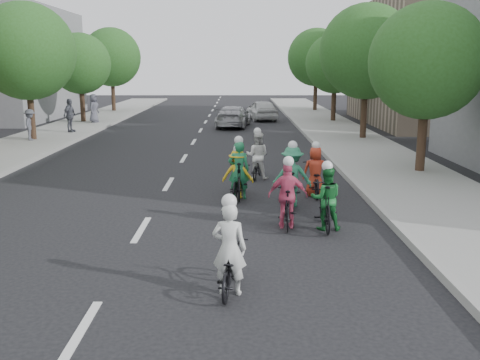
{
  "coord_description": "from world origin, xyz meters",
  "views": [
    {
      "loc": [
        2.32,
        -12.18,
        3.81
      ],
      "look_at": [
        2.35,
        0.97,
        1.0
      ],
      "focal_mm": 40.0,
      "sensor_mm": 36.0,
      "label": 1
    }
  ],
  "objects_px": {
    "cyclist_3": "(287,201)",
    "follow_car_lead": "(233,116)",
    "cyclist_2": "(238,178)",
    "cyclist_5": "(239,176)",
    "follow_car_trail": "(262,110)",
    "cyclist_4": "(315,177)",
    "spectator_0": "(30,125)",
    "spectator_1": "(70,115)",
    "cyclist_6": "(257,160)",
    "spectator_2": "(94,108)",
    "cyclist_0": "(229,261)",
    "cyclist_1": "(326,203)",
    "cyclist_7": "(292,181)"
  },
  "relations": [
    {
      "from": "cyclist_3",
      "to": "follow_car_lead",
      "type": "distance_m",
      "value": 21.69
    },
    {
      "from": "cyclist_1",
      "to": "spectator_0",
      "type": "bearing_deg",
      "value": -46.99
    },
    {
      "from": "cyclist_5",
      "to": "spectator_2",
      "type": "bearing_deg",
      "value": -65.76
    },
    {
      "from": "cyclist_5",
      "to": "spectator_1",
      "type": "xyz_separation_m",
      "value": [
        -9.53,
        14.86,
        0.44
      ]
    },
    {
      "from": "cyclist_2",
      "to": "cyclist_5",
      "type": "bearing_deg",
      "value": 120.32
    },
    {
      "from": "cyclist_3",
      "to": "cyclist_6",
      "type": "xyz_separation_m",
      "value": [
        -0.53,
        5.69,
        -0.0
      ]
    },
    {
      "from": "cyclist_2",
      "to": "cyclist_4",
      "type": "bearing_deg",
      "value": -164.97
    },
    {
      "from": "cyclist_2",
      "to": "cyclist_0",
      "type": "bearing_deg",
      "value": 97.81
    },
    {
      "from": "cyclist_5",
      "to": "cyclist_1",
      "type": "bearing_deg",
      "value": 123.09
    },
    {
      "from": "spectator_0",
      "to": "spectator_1",
      "type": "height_order",
      "value": "spectator_1"
    },
    {
      "from": "cyclist_2",
      "to": "spectator_0",
      "type": "relative_size",
      "value": 1.15
    },
    {
      "from": "follow_car_lead",
      "to": "cyclist_2",
      "type": "bearing_deg",
      "value": 98.42
    },
    {
      "from": "cyclist_4",
      "to": "follow_car_trail",
      "type": "distance_m",
      "value": 22.94
    },
    {
      "from": "cyclist_2",
      "to": "cyclist_6",
      "type": "relative_size",
      "value": 1.02
    },
    {
      "from": "follow_car_trail",
      "to": "spectator_0",
      "type": "relative_size",
      "value": 2.71
    },
    {
      "from": "cyclist_2",
      "to": "cyclist_5",
      "type": "relative_size",
      "value": 0.97
    },
    {
      "from": "cyclist_3",
      "to": "cyclist_5",
      "type": "bearing_deg",
      "value": -64.62
    },
    {
      "from": "cyclist_3",
      "to": "cyclist_6",
      "type": "bearing_deg",
      "value": -81.11
    },
    {
      "from": "cyclist_1",
      "to": "spectator_2",
      "type": "relative_size",
      "value": 1.0
    },
    {
      "from": "cyclist_1",
      "to": "cyclist_3",
      "type": "relative_size",
      "value": 1.07
    },
    {
      "from": "cyclist_3",
      "to": "spectator_0",
      "type": "distance_m",
      "value": 18.5
    },
    {
      "from": "cyclist_2",
      "to": "spectator_1",
      "type": "relative_size",
      "value": 0.96
    },
    {
      "from": "cyclist_6",
      "to": "spectator_0",
      "type": "bearing_deg",
      "value": -26.14
    },
    {
      "from": "cyclist_1",
      "to": "spectator_1",
      "type": "height_order",
      "value": "spectator_1"
    },
    {
      "from": "cyclist_3",
      "to": "spectator_2",
      "type": "height_order",
      "value": "spectator_2"
    },
    {
      "from": "cyclist_0",
      "to": "cyclist_7",
      "type": "distance_m",
      "value": 6.02
    },
    {
      "from": "cyclist_2",
      "to": "spectator_0",
      "type": "xyz_separation_m",
      "value": [
        -10.43,
        11.39,
        0.35
      ]
    },
    {
      "from": "cyclist_4",
      "to": "cyclist_6",
      "type": "distance_m",
      "value": 2.95
    },
    {
      "from": "cyclist_1",
      "to": "follow_car_lead",
      "type": "xyz_separation_m",
      "value": [
        -2.41,
        21.75,
        0.03
      ]
    },
    {
      "from": "cyclist_2",
      "to": "follow_car_lead",
      "type": "distance_m",
      "value": 18.65
    },
    {
      "from": "spectator_1",
      "to": "cyclist_1",
      "type": "bearing_deg",
      "value": -133.09
    },
    {
      "from": "cyclist_0",
      "to": "cyclist_4",
      "type": "relative_size",
      "value": 0.96
    },
    {
      "from": "cyclist_7",
      "to": "spectator_2",
      "type": "distance_m",
      "value": 23.76
    },
    {
      "from": "cyclist_0",
      "to": "cyclist_1",
      "type": "height_order",
      "value": "cyclist_0"
    },
    {
      "from": "cyclist_6",
      "to": "spectator_1",
      "type": "relative_size",
      "value": 0.94
    },
    {
      "from": "cyclist_5",
      "to": "follow_car_trail",
      "type": "distance_m",
      "value": 23.32
    },
    {
      "from": "spectator_1",
      "to": "follow_car_trail",
      "type": "bearing_deg",
      "value": -39.05
    },
    {
      "from": "cyclist_3",
      "to": "spectator_1",
      "type": "relative_size",
      "value": 0.93
    },
    {
      "from": "spectator_0",
      "to": "spectator_1",
      "type": "distance_m",
      "value": 3.53
    },
    {
      "from": "follow_car_trail",
      "to": "spectator_1",
      "type": "height_order",
      "value": "spectator_1"
    },
    {
      "from": "cyclist_6",
      "to": "cyclist_3",
      "type": "bearing_deg",
      "value": 107.28
    },
    {
      "from": "cyclist_1",
      "to": "cyclist_4",
      "type": "distance_m",
      "value": 3.36
    },
    {
      "from": "cyclist_5",
      "to": "cyclist_3",
      "type": "bearing_deg",
      "value": 110.67
    },
    {
      "from": "spectator_1",
      "to": "cyclist_5",
      "type": "bearing_deg",
      "value": -133.37
    },
    {
      "from": "cyclist_7",
      "to": "follow_car_trail",
      "type": "bearing_deg",
      "value": -88.43
    },
    {
      "from": "spectator_1",
      "to": "follow_car_lead",
      "type": "bearing_deg",
      "value": -53.19
    },
    {
      "from": "spectator_1",
      "to": "spectator_2",
      "type": "xyz_separation_m",
      "value": [
        -0.05,
        5.28,
        -0.0
      ]
    },
    {
      "from": "cyclist_3",
      "to": "cyclist_6",
      "type": "distance_m",
      "value": 5.72
    },
    {
      "from": "follow_car_trail",
      "to": "cyclist_5",
      "type": "bearing_deg",
      "value": 76.15
    },
    {
      "from": "follow_car_lead",
      "to": "cyclist_3",
      "type": "bearing_deg",
      "value": 101.45
    }
  ]
}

